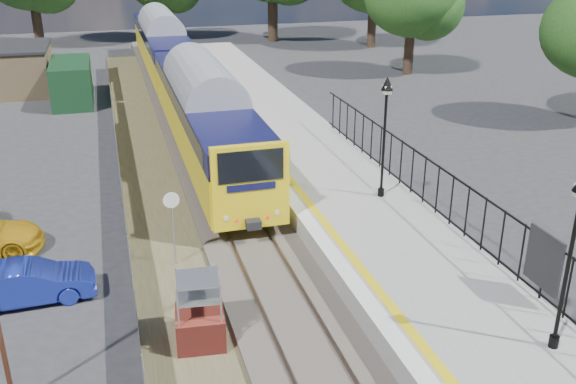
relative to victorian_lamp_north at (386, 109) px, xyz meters
name	(u,v)px	position (x,y,z in m)	size (l,w,h in m)	color
ground	(291,323)	(-5.30, -6.00, -4.30)	(120.00, 120.00, 0.00)	#2D2D30
track_bed	(216,196)	(-5.77, 3.67, -4.21)	(5.90, 80.00, 0.29)	#473F38
platform	(335,191)	(-1.10, 2.00, -3.85)	(5.00, 70.00, 0.90)	gray
platform_edge	(287,185)	(-3.16, 2.00, -3.39)	(0.90, 70.00, 0.01)	silver
victorian_lamp_north	(386,109)	(0.00, 0.00, 0.00)	(0.44, 0.44, 4.60)	black
palisade_fence	(463,208)	(1.25, -3.76, -2.46)	(0.12, 26.00, 2.00)	black
wire_fence	(120,174)	(-9.50, 6.00, -3.70)	(0.06, 52.00, 1.20)	#999EA3
outbuilding	(3,72)	(-16.21, 25.21, -2.78)	(10.80, 10.10, 3.12)	tan
train	(178,68)	(-5.30, 19.35, -1.96)	(2.82, 40.83, 3.51)	yellow
brick_plinth	(199,312)	(-7.90, -6.27, -3.31)	(1.40, 1.40, 2.06)	maroon
speed_sign	(172,217)	(-8.04, -1.75, -2.51)	(0.53, 0.12, 2.65)	#999EA3
car_blue	(29,283)	(-12.46, -2.74, -3.68)	(1.32, 3.77, 1.24)	navy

